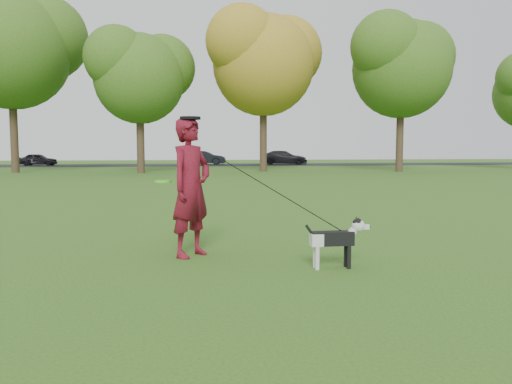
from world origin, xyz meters
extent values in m
plane|color=#285116|center=(0.00, 0.00, 0.00)|extent=(120.00, 120.00, 0.00)
cube|color=black|center=(0.00, 40.00, 0.01)|extent=(120.00, 7.00, 0.02)
imported|color=#500B14|center=(-1.16, 0.42, 1.00)|extent=(0.84, 0.86, 2.00)
cube|color=black|center=(0.65, -0.58, 0.39)|extent=(0.55, 0.17, 0.18)
cube|color=silver|center=(0.43, -0.58, 0.38)|extent=(0.16, 0.17, 0.16)
cylinder|color=silver|center=(0.43, -0.64, 0.15)|extent=(0.06, 0.06, 0.30)
cylinder|color=silver|center=(0.43, -0.52, 0.15)|extent=(0.06, 0.06, 0.30)
cylinder|color=black|center=(0.86, -0.64, 0.15)|extent=(0.06, 0.06, 0.30)
cylinder|color=black|center=(0.86, -0.52, 0.15)|extent=(0.06, 0.06, 0.30)
cylinder|color=silver|center=(0.89, -0.58, 0.44)|extent=(0.18, 0.11, 0.20)
sphere|color=silver|center=(1.00, -0.58, 0.55)|extent=(0.17, 0.17, 0.17)
sphere|color=black|center=(0.99, -0.58, 0.59)|extent=(0.13, 0.13, 0.13)
cube|color=silver|center=(1.09, -0.58, 0.53)|extent=(0.11, 0.07, 0.06)
sphere|color=black|center=(1.15, -0.58, 0.53)|extent=(0.04, 0.04, 0.04)
cone|color=black|center=(0.99, -0.63, 0.64)|extent=(0.06, 0.06, 0.07)
cone|color=black|center=(0.99, -0.54, 0.64)|extent=(0.06, 0.06, 0.07)
cylinder|color=black|center=(0.38, -0.58, 0.46)|extent=(0.19, 0.04, 0.25)
cylinder|color=black|center=(0.84, -0.58, 0.45)|extent=(0.12, 0.12, 0.02)
imported|color=black|center=(-14.19, 40.00, 0.56)|extent=(3.24, 1.44, 1.08)
imported|color=black|center=(0.58, 40.00, 0.66)|extent=(4.07, 1.97, 1.29)
imported|color=black|center=(8.08, 40.00, 0.67)|extent=(4.68, 2.30, 1.31)
cylinder|color=#42E71D|center=(-1.55, 0.29, 1.10)|extent=(0.23, 0.23, 0.02)
cylinder|color=black|center=(-1.16, 0.42, 1.99)|extent=(0.29, 0.29, 0.04)
cylinder|color=#38281C|center=(-12.00, 27.00, 2.73)|extent=(0.48, 0.48, 5.46)
sphere|color=#426B1E|center=(-12.00, 27.00, 8.37)|extent=(7.28, 7.28, 7.28)
cylinder|color=#38281C|center=(-4.00, 25.50, 2.10)|extent=(0.48, 0.48, 4.20)
sphere|color=#426B1E|center=(-4.00, 25.50, 6.44)|extent=(5.60, 5.60, 5.60)
cylinder|color=#38281C|center=(4.00, 26.50, 2.52)|extent=(0.48, 0.48, 5.04)
sphere|color=#A58426|center=(4.00, 26.50, 7.73)|extent=(6.72, 6.72, 6.72)
cylinder|color=#38281C|center=(13.00, 25.00, 2.42)|extent=(0.48, 0.48, 4.83)
sphere|color=#426B1E|center=(13.00, 25.00, 7.41)|extent=(6.44, 6.44, 6.44)
camera|label=1|loc=(-1.24, -6.78, 1.56)|focal=35.00mm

